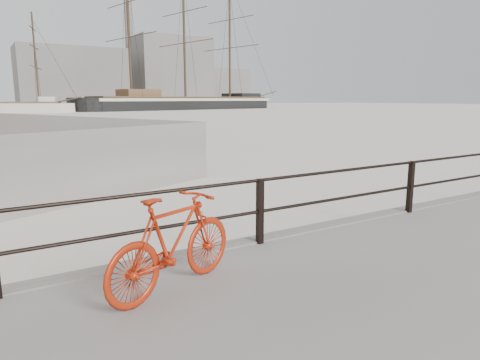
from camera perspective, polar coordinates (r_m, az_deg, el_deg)
ground at (r=9.15m, az=20.64°, el=-5.92°), size 400.00×400.00×0.00m
guardrail at (r=8.86m, az=21.76°, el=-0.86°), size 28.00×0.10×1.00m
bicycle at (r=4.95m, az=-8.88°, el=-8.24°), size 1.86×0.94×1.14m
barque_black at (r=104.59m, az=-7.23°, el=9.32°), size 66.23×33.83×35.57m
schooner_mid at (r=89.87m, az=-28.80°, el=7.87°), size 27.57×17.41×18.71m
industrial_west at (r=147.94m, az=-21.45°, el=12.57°), size 32.00×18.00×18.00m
industrial_mid at (r=162.88m, az=-9.31°, el=13.99°), size 26.00×20.00×24.00m
industrial_east at (r=177.11m, az=-2.83°, el=12.22°), size 20.00×16.00×14.00m
smokestack at (r=164.02m, az=-14.52°, el=17.28°), size 2.80×2.80×44.00m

